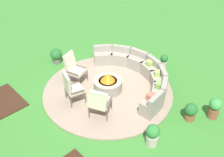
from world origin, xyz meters
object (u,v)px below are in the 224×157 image
potted_plant_4 (56,55)px  curved_stone_bench (139,73)px  lounge_chair_back_left (99,102)px  lounge_chair_front_right (72,88)px  potted_plant_3 (215,108)px  lounge_chair_front_left (74,68)px  fire_pit (108,84)px  potted_plant_0 (191,111)px  potted_plant_1 (153,135)px  potted_plant_2 (164,61)px

potted_plant_4 → curved_stone_bench: bearing=25.1°
curved_stone_bench → lounge_chair_back_left: (0.42, -2.30, 0.24)m
lounge_chair_front_right → potted_plant_3: lounge_chair_front_right is taller
lounge_chair_front_right → potted_plant_4: 2.71m
curved_stone_bench → lounge_chair_front_left: (-1.56, -1.77, 0.27)m
fire_pit → potted_plant_3: bearing=25.0°
potted_plant_0 → potted_plant_4: (-5.60, -1.14, 0.03)m
potted_plant_0 → potted_plant_3: 0.76m
lounge_chair_front_left → lounge_chair_front_right: (0.87, -0.74, 0.01)m
potted_plant_4 → lounge_chair_back_left: bearing=-12.8°
lounge_chair_back_left → potted_plant_1: size_ratio=1.56×
potted_plant_3 → potted_plant_4: bearing=-163.9°
potted_plant_4 → potted_plant_0: bearing=11.5°
fire_pit → curved_stone_bench: bearing=74.2°
lounge_chair_back_left → potted_plant_1: lounge_chair_back_left is taller
potted_plant_1 → lounge_chair_front_left: bearing=177.0°
fire_pit → potted_plant_2: size_ratio=1.79×
lounge_chair_front_left → fire_pit: bearing=95.5°
curved_stone_bench → lounge_chair_front_right: lounge_chair_front_right is taller
fire_pit → potted_plant_4: size_ratio=1.54×
lounge_chair_back_left → curved_stone_bench: bearing=68.5°
potted_plant_2 → potted_plant_4: (-3.23, -2.94, 0.06)m
fire_pit → potted_plant_4: bearing=-174.9°
lounge_chair_back_left → potted_plant_0: 2.82m
curved_stone_bench → potted_plant_1: 2.97m
potted_plant_0 → potted_plant_3: potted_plant_3 is taller
lounge_chair_back_left → potted_plant_3: 3.56m
fire_pit → lounge_chair_front_left: (-1.21, -0.53, 0.31)m
fire_pit → curved_stone_bench: 1.29m
fire_pit → lounge_chair_back_left: (0.77, -1.07, 0.29)m
potted_plant_0 → potted_plant_4: potted_plant_4 is taller
potted_plant_1 → potted_plant_3: size_ratio=0.99×
curved_stone_bench → potted_plant_3: bearing=5.2°
potted_plant_0 → lounge_chair_front_left: bearing=-160.4°
potted_plant_3 → lounge_chair_back_left: bearing=-133.7°
curved_stone_bench → lounge_chair_front_right: 2.62m
curved_stone_bench → potted_plant_1: size_ratio=5.52×
lounge_chair_back_left → potted_plant_2: (-0.37, 3.76, -0.31)m
fire_pit → lounge_chair_back_left: bearing=-54.2°
lounge_chair_back_left → potted_plant_4: (-3.60, 0.82, -0.25)m
potted_plant_2 → potted_plant_3: size_ratio=0.78×
potted_plant_2 → lounge_chair_back_left: bearing=-84.4°
curved_stone_bench → potted_plant_0: (2.42, -0.35, -0.04)m
lounge_chair_front_right → potted_plant_4: bearing=173.5°
potted_plant_1 → potted_plant_0: bearing=83.3°
curved_stone_bench → potted_plant_0: size_ratio=6.53×
lounge_chair_front_right → potted_plant_3: size_ratio=1.65×
potted_plant_1 → potted_plant_2: size_ratio=1.26×
curved_stone_bench → lounge_chair_front_right: (-0.69, -2.51, 0.28)m
potted_plant_1 → potted_plant_4: (-5.41, 0.47, -0.01)m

